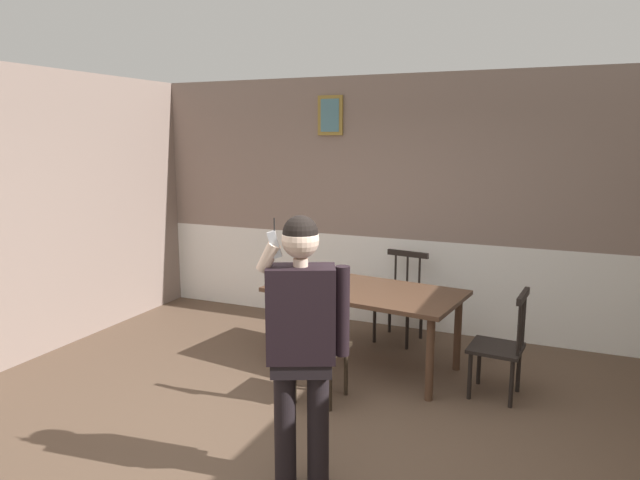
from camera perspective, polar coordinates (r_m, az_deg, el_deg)
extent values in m
plane|color=brown|center=(4.50, -2.03, -19.18)|extent=(7.03, 7.03, 0.00)
cube|color=gray|center=(6.59, 8.55, 8.07)|extent=(6.39, 0.12, 1.84)
cube|color=white|center=(6.81, 8.24, -4.15)|extent=(6.39, 0.14, 1.05)
cube|color=white|center=(6.67, 8.29, 0.15)|extent=(6.39, 0.05, 0.06)
cube|color=olive|center=(6.80, 1.03, 12.29)|extent=(0.31, 0.03, 0.45)
cube|color=teal|center=(6.78, 0.98, 12.29)|extent=(0.23, 0.01, 0.37)
cube|color=#4C3323|center=(5.50, 4.49, -5.08)|extent=(1.91, 1.18, 0.04)
cylinder|color=#4C3323|center=(5.70, -4.61, -8.60)|extent=(0.07, 0.07, 0.73)
cylinder|color=#4C3323|center=(5.00, 10.87, -11.54)|extent=(0.07, 0.07, 0.73)
cylinder|color=#4C3323|center=(6.30, -0.60, -6.71)|extent=(0.07, 0.07, 0.73)
cylinder|color=#4C3323|center=(5.67, 13.53, -8.96)|extent=(0.07, 0.07, 0.73)
cube|color=black|center=(5.20, 17.09, -10.22)|extent=(0.46, 0.46, 0.03)
cube|color=black|center=(5.02, 19.55, -5.29)|extent=(0.08, 0.43, 0.06)
cylinder|color=black|center=(4.96, 19.17, -8.10)|extent=(0.02, 0.02, 0.50)
cylinder|color=black|center=(5.08, 19.40, -7.67)|extent=(0.02, 0.02, 0.50)
cylinder|color=black|center=(5.21, 19.63, -7.27)|extent=(0.02, 0.02, 0.50)
cylinder|color=black|center=(5.16, 14.66, -12.93)|extent=(0.04, 0.04, 0.41)
cylinder|color=black|center=(5.46, 15.53, -11.61)|extent=(0.04, 0.04, 0.41)
cylinder|color=black|center=(5.10, 18.50, -13.41)|extent=(0.04, 0.04, 0.41)
cylinder|color=black|center=(5.41, 19.14, -12.04)|extent=(0.04, 0.04, 0.41)
cube|color=#2D2319|center=(4.90, 0.05, -10.59)|extent=(0.43, 0.43, 0.03)
cube|color=#2D2319|center=(4.56, -0.95, -4.59)|extent=(0.41, 0.06, 0.06)
cylinder|color=#2D2319|center=(4.69, -2.29, -7.54)|extent=(0.02, 0.02, 0.59)
cylinder|color=#2D2319|center=(4.64, -0.94, -7.75)|extent=(0.02, 0.02, 0.59)
cylinder|color=#2D2319|center=(4.59, 0.44, -7.96)|extent=(0.02, 0.02, 0.59)
cylinder|color=#2D2319|center=(5.19, -0.81, -12.20)|extent=(0.04, 0.04, 0.45)
cylinder|color=#2D2319|center=(5.06, 2.59, -12.81)|extent=(0.04, 0.04, 0.45)
cylinder|color=#2D2319|center=(4.92, -2.56, -13.50)|extent=(0.04, 0.04, 0.45)
cylinder|color=#2D2319|center=(4.79, 1.00, -14.20)|extent=(0.04, 0.04, 0.45)
cube|color=black|center=(6.31, 7.81, -6.12)|extent=(0.54, 0.54, 0.03)
cube|color=black|center=(6.39, 8.73, -1.37)|extent=(0.48, 0.11, 0.06)
cylinder|color=black|center=(6.38, 9.85, -3.48)|extent=(0.02, 0.02, 0.51)
cylinder|color=black|center=(6.44, 8.67, -3.33)|extent=(0.02, 0.02, 0.51)
cylinder|color=black|center=(6.49, 7.51, -3.18)|extent=(0.02, 0.02, 0.51)
cylinder|color=black|center=(6.14, 8.65, -8.82)|extent=(0.04, 0.04, 0.42)
cylinder|color=black|center=(6.29, 5.44, -8.27)|extent=(0.04, 0.04, 0.42)
cylinder|color=black|center=(6.48, 10.01, -7.84)|extent=(0.04, 0.04, 0.42)
cylinder|color=black|center=(6.62, 6.93, -7.35)|extent=(0.04, 0.04, 0.42)
cylinder|color=black|center=(3.83, -0.20, -17.63)|extent=(0.14, 0.14, 0.84)
cylinder|color=black|center=(3.83, -3.49, -17.63)|extent=(0.14, 0.14, 0.84)
cube|color=black|center=(3.66, -1.88, -12.23)|extent=(0.43, 0.35, 0.12)
cube|color=black|center=(3.55, -1.91, -7.33)|extent=(0.48, 0.38, 0.60)
cylinder|color=black|center=(3.55, 2.24, -7.07)|extent=(0.09, 0.09, 0.57)
cylinder|color=beige|center=(3.45, -5.17, -1.71)|extent=(0.16, 0.09, 0.20)
cylinder|color=beige|center=(3.46, -1.95, -2.23)|extent=(0.09, 0.09, 0.05)
sphere|color=beige|center=(3.43, -1.96, 0.03)|extent=(0.23, 0.23, 0.23)
sphere|color=black|center=(3.43, -1.96, 0.69)|extent=(0.22, 0.22, 0.22)
cube|color=#B7B7BC|center=(3.41, -4.55, -0.44)|extent=(0.10, 0.07, 0.17)
cylinder|color=black|center=(3.39, -4.58, 1.55)|extent=(0.01, 0.01, 0.08)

